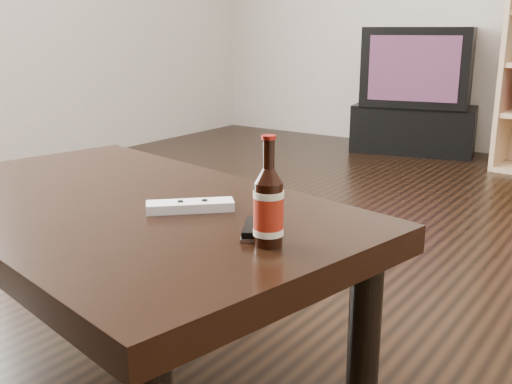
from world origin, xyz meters
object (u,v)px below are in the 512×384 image
Objects in this scene: remote at (190,206)px; coffee_table at (120,223)px; tv at (418,67)px; tv_stand at (414,129)px; beer_bottle at (268,207)px; phone at (258,229)px.

coffee_table is at bearing -127.06° from remote.
tv is at bearing 147.21° from remote.
tv reaches higher than coffee_table.
tv_stand is 4.69× the size of remote.
beer_bottle is 0.30m from remote.
coffee_table is 7.62× the size of remote.
tv is 4.47× the size of remote.
coffee_table reaches higher than tv_stand.
tv is at bearing 97.98° from coffee_table.
beer_bottle reaches higher than tv_stand.
remote is at bearing 163.08° from beer_bottle.
tv_stand is at bearing 105.84° from beer_bottle.
tv is 6.23× the size of phone.
beer_bottle reaches higher than remote.
tv_stand is at bearing 90.00° from tv.
phone is at bearing -1.84° from coffee_table.
tv_stand is at bearing 75.39° from phone.
tv_stand is 0.46m from tv.
beer_bottle is at bearing -86.63° from tv_stand.
tv_stand is at bearing 97.98° from coffee_table.
phone is (-0.06, 0.04, -0.07)m from beer_bottle.
coffee_table is (0.47, -3.36, 0.25)m from tv_stand.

